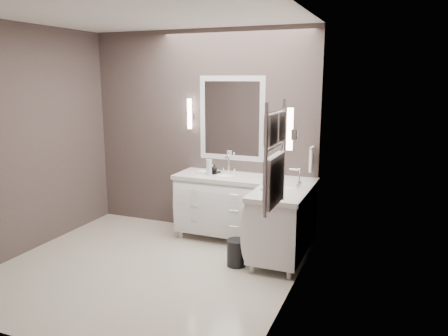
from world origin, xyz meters
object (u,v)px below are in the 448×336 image
at_px(vanity_back, 224,202).
at_px(vanity_right, 284,218).
at_px(towel_ladder, 274,162).
at_px(waste_bin, 236,253).

xyz_separation_m(vanity_back, vanity_right, (0.88, -0.33, 0.00)).
bearing_deg(towel_ladder, vanity_back, 124.10).
distance_m(vanity_right, waste_bin, 0.69).
relative_size(vanity_right, towel_ladder, 1.38).
xyz_separation_m(vanity_right, waste_bin, (-0.43, -0.43, -0.33)).
relative_size(vanity_right, waste_bin, 4.10).
xyz_separation_m(vanity_back, towel_ladder, (1.10, -1.63, 0.91)).
height_order(vanity_back, waste_bin, vanity_back).
distance_m(vanity_right, towel_ladder, 1.60).
bearing_deg(vanity_back, vanity_right, -20.38).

